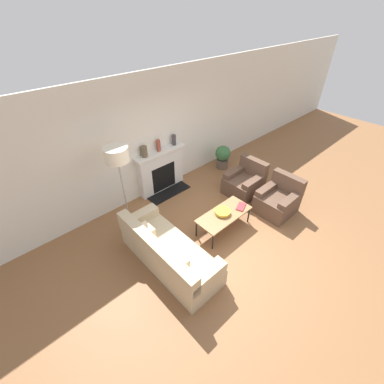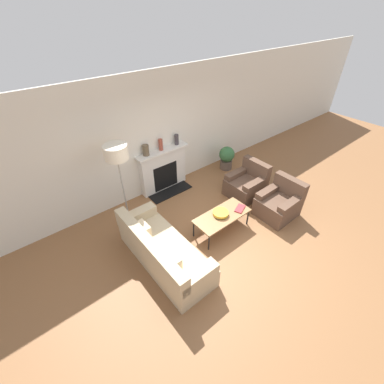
# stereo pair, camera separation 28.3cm
# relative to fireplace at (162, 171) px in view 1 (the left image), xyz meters

# --- Properties ---
(ground_plane) EXTENTS (18.00, 18.00, 0.00)m
(ground_plane) POSITION_rel_fireplace_xyz_m (-0.08, -2.37, -0.54)
(ground_plane) COLOR brown
(wall_back) EXTENTS (18.00, 0.06, 2.90)m
(wall_back) POSITION_rel_fireplace_xyz_m (-0.08, 0.14, 0.91)
(wall_back) COLOR silver
(wall_back) RESTS_ON ground_plane
(fireplace) EXTENTS (1.39, 0.59, 1.11)m
(fireplace) POSITION_rel_fireplace_xyz_m (0.00, 0.00, 0.00)
(fireplace) COLOR silver
(fireplace) RESTS_ON ground_plane
(couch) EXTENTS (0.84, 2.09, 0.81)m
(couch) POSITION_rel_fireplace_xyz_m (-1.40, -1.99, -0.24)
(couch) COLOR tan
(couch) RESTS_ON ground_plane
(armchair_near) EXTENTS (0.86, 0.77, 0.86)m
(armchair_near) POSITION_rel_fireplace_xyz_m (1.45, -2.51, -0.23)
(armchair_near) COLOR brown
(armchair_near) RESTS_ON ground_plane
(armchair_far) EXTENTS (0.86, 0.77, 0.86)m
(armchair_far) POSITION_rel_fireplace_xyz_m (1.45, -1.55, -0.23)
(armchair_far) COLOR brown
(armchair_far) RESTS_ON ground_plane
(coffee_table) EXTENTS (1.23, 0.55, 0.43)m
(coffee_table) POSITION_rel_fireplace_xyz_m (0.05, -2.07, -0.14)
(coffee_table) COLOR olive
(coffee_table) RESTS_ON ground_plane
(bowl) EXTENTS (0.33, 0.33, 0.08)m
(bowl) POSITION_rel_fireplace_xyz_m (0.04, -2.04, -0.06)
(bowl) COLOR gold
(bowl) RESTS_ON coffee_table
(book) EXTENTS (0.32, 0.25, 0.02)m
(book) POSITION_rel_fireplace_xyz_m (0.49, -2.17, -0.10)
(book) COLOR #9E2D33
(book) RESTS_ON coffee_table
(floor_lamp) EXTENTS (0.46, 0.46, 1.89)m
(floor_lamp) POSITION_rel_fireplace_xyz_m (-1.35, -0.55, 1.07)
(floor_lamp) COLOR gray
(floor_lamp) RESTS_ON ground_plane
(mantel_vase_left) EXTENTS (0.15, 0.15, 0.26)m
(mantel_vase_left) POSITION_rel_fireplace_xyz_m (-0.43, 0.01, 0.70)
(mantel_vase_left) COLOR brown
(mantel_vase_left) RESTS_ON fireplace
(mantel_vase_center_left) EXTENTS (0.10, 0.10, 0.28)m
(mantel_vase_center_left) POSITION_rel_fireplace_xyz_m (-0.01, 0.01, 0.71)
(mantel_vase_center_left) COLOR brown
(mantel_vase_center_left) RESTS_ON fireplace
(mantel_vase_center_right) EXTENTS (0.10, 0.10, 0.26)m
(mantel_vase_center_right) POSITION_rel_fireplace_xyz_m (0.46, 0.01, 0.70)
(mantel_vase_center_right) COLOR #3D383D
(mantel_vase_center_right) RESTS_ON fireplace
(potted_plant) EXTENTS (0.44, 0.44, 0.68)m
(potted_plant) POSITION_rel_fireplace_xyz_m (1.95, -0.34, -0.17)
(potted_plant) COLOR brown
(potted_plant) RESTS_ON ground_plane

